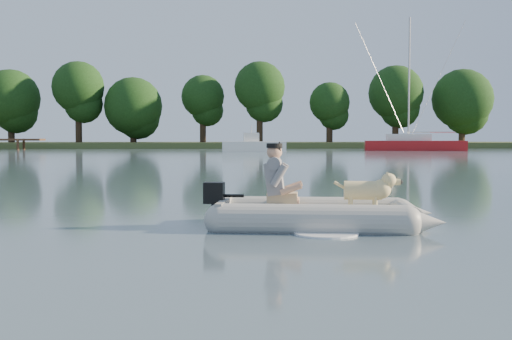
{
  "coord_description": "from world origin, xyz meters",
  "views": [
    {
      "loc": [
        -0.42,
        -8.56,
        1.29
      ],
      "look_at": [
        0.13,
        1.63,
        0.75
      ],
      "focal_mm": 45.0,
      "sensor_mm": 36.0,
      "label": 1
    }
  ],
  "objects": [
    {
      "name": "water",
      "position": [
        0.0,
        0.0,
        0.0
      ],
      "size": [
        160.0,
        160.0,
        0.0
      ],
      "primitive_type": "plane",
      "color": "slate",
      "rests_on": "ground"
    },
    {
      "name": "dinghy",
      "position": [
        0.98,
        0.43,
        0.54
      ],
      "size": [
        4.69,
        3.55,
        1.28
      ],
      "primitive_type": null,
      "rotation": [
        0.0,
        0.0,
        -0.14
      ],
      "color": "#9B9B96",
      "rests_on": "water"
    },
    {
      "name": "outboard_motor",
      "position": [
        -0.53,
        0.65,
        0.29
      ],
      "size": [
        0.41,
        0.32,
        0.72
      ],
      "primitive_type": null,
      "rotation": [
        0.0,
        0.0,
        -0.14
      ],
      "color": "black",
      "rests_on": "dinghy"
    },
    {
      "name": "treeline",
      "position": [
        -3.71,
        61.11,
        5.48
      ],
      "size": [
        71.02,
        7.35,
        9.27
      ],
      "color": "#332316",
      "rests_on": "shore_bank"
    },
    {
      "name": "man",
      "position": [
        0.36,
        0.57,
        0.71
      ],
      "size": [
        0.74,
        0.66,
        0.99
      ],
      "primitive_type": null,
      "rotation": [
        0.0,
        0.0,
        -0.14
      ],
      "color": "slate",
      "rests_on": "dinghy"
    },
    {
      "name": "motorboat",
      "position": [
        2.26,
        44.34,
        1.04
      ],
      "size": [
        5.43,
        2.17,
        2.28
      ],
      "primitive_type": null,
      "rotation": [
        0.0,
        0.0,
        0.02
      ],
      "color": "white",
      "rests_on": "water"
    },
    {
      "name": "sailboat",
      "position": [
        16.61,
        47.45,
        0.52
      ],
      "size": [
        9.02,
        4.2,
        11.94
      ],
      "rotation": [
        0.0,
        0.0,
        -0.19
      ],
      "color": "#A51215",
      "rests_on": "water"
    },
    {
      "name": "dog",
      "position": [
        1.58,
        0.39,
        0.48
      ],
      "size": [
        0.89,
        0.42,
        0.57
      ],
      "primitive_type": null,
      "rotation": [
        0.0,
        0.0,
        -0.14
      ],
      "color": "#D1B678",
      "rests_on": "dinghy"
    },
    {
      "name": "shore_bank",
      "position": [
        0.0,
        62.0,
        0.25
      ],
      "size": [
        160.0,
        12.0,
        0.7
      ],
      "primitive_type": "cube",
      "color": "#47512D",
      "rests_on": "water"
    }
  ]
}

